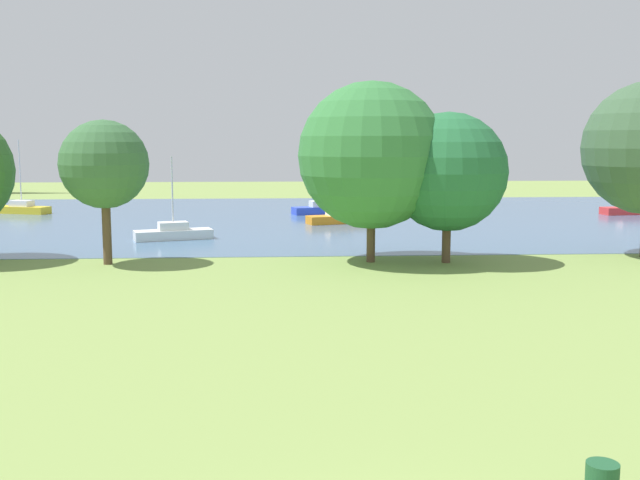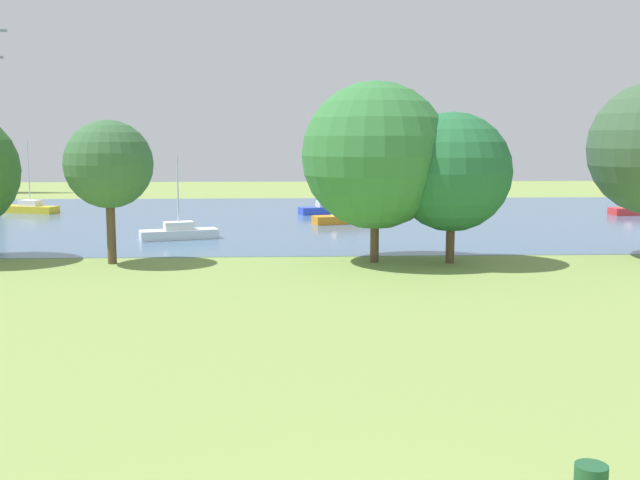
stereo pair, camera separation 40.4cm
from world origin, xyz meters
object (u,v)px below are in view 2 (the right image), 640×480
at_px(sailboat_yellow, 30,208).
at_px(sailboat_orange, 345,217).
at_px(sailboat_blue, 328,208).
at_px(tree_east_far, 109,165).
at_px(sailboat_white, 179,232).
at_px(sailboat_red, 639,209).
at_px(tree_east_near, 375,156).
at_px(tree_west_far, 452,172).

bearing_deg(sailboat_yellow, sailboat_orange, -19.24).
xyz_separation_m(sailboat_blue, tree_east_far, (-12.27, -24.95, 4.52)).
bearing_deg(tree_east_far, sailboat_white, 77.46).
bearing_deg(sailboat_red, sailboat_blue, 175.76).
height_order(sailboat_blue, sailboat_orange, sailboat_blue).
height_order(sailboat_yellow, sailboat_blue, sailboat_blue).
xyz_separation_m(sailboat_yellow, tree_east_near, (26.36, -26.84, 4.99)).
height_order(sailboat_yellow, tree_east_far, tree_east_far).
relative_size(sailboat_orange, tree_east_far, 1.01).
distance_m(sailboat_blue, tree_east_far, 28.17).
bearing_deg(tree_west_far, sailboat_yellow, 137.87).
xyz_separation_m(sailboat_yellow, tree_west_far, (30.17, -27.29, 4.17)).
relative_size(sailboat_blue, tree_east_far, 1.10).
bearing_deg(sailboat_orange, sailboat_yellow, 160.76).
distance_m(sailboat_yellow, tree_east_near, 37.95).
bearing_deg(sailboat_white, tree_east_far, -102.54).
relative_size(sailboat_orange, tree_east_near, 0.79).
bearing_deg(tree_east_far, sailboat_red, 31.15).
height_order(tree_east_far, tree_west_far, tree_west_far).
bearing_deg(sailboat_yellow, sailboat_white, -49.39).
relative_size(sailboat_white, sailboat_blue, 0.65).
bearing_deg(sailboat_blue, sailboat_yellow, 175.84).
xyz_separation_m(sailboat_white, tree_east_far, (-2.05, -9.21, 4.56)).
xyz_separation_m(sailboat_white, tree_east_near, (11.29, -9.26, 4.99)).
height_order(sailboat_red, tree_west_far, tree_west_far).
xyz_separation_m(sailboat_blue, sailboat_orange, (0.91, -7.31, -0.01)).
height_order(sailboat_white, sailboat_red, sailboat_red).
bearing_deg(tree_east_near, sailboat_red, 42.98).
bearing_deg(sailboat_yellow, tree_east_near, -45.52).
bearing_deg(sailboat_yellow, sailboat_blue, -4.16).
xyz_separation_m(sailboat_red, tree_east_far, (-38.11, -23.03, 4.54)).
relative_size(sailboat_yellow, sailboat_blue, 0.78).
xyz_separation_m(sailboat_orange, tree_east_far, (-13.18, -17.64, 4.53)).
bearing_deg(sailboat_white, sailboat_blue, 57.01).
xyz_separation_m(sailboat_yellow, sailboat_red, (51.14, -3.76, 0.01)).
height_order(sailboat_white, sailboat_blue, sailboat_blue).
height_order(sailboat_blue, tree_east_near, tree_east_near).
relative_size(sailboat_orange, tree_west_far, 0.95).
bearing_deg(sailboat_blue, tree_east_near, -87.56).
bearing_deg(tree_west_far, tree_east_far, 178.32).
distance_m(sailboat_yellow, sailboat_red, 51.27).
bearing_deg(sailboat_red, sailboat_orange, -167.79).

